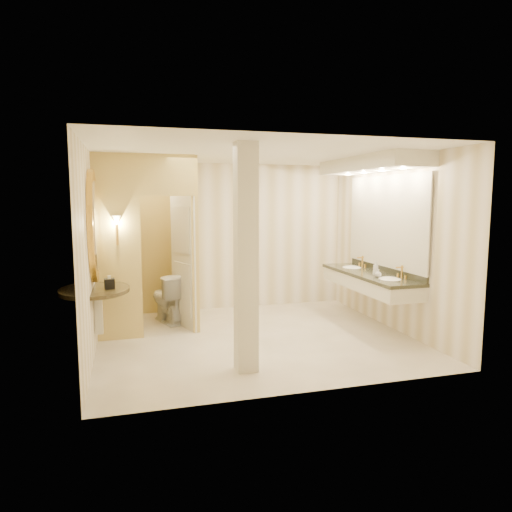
# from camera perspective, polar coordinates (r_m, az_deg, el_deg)

# --- Properties ---
(floor) EXTENTS (4.50, 4.50, 0.00)m
(floor) POSITION_cam_1_polar(r_m,az_deg,el_deg) (6.89, -0.06, -10.20)
(floor) COLOR white
(floor) RESTS_ON ground
(ceiling) EXTENTS (4.50, 4.50, 0.00)m
(ceiling) POSITION_cam_1_polar(r_m,az_deg,el_deg) (6.61, -0.07, 12.76)
(ceiling) COLOR silver
(ceiling) RESTS_ON wall_back
(wall_back) EXTENTS (4.50, 0.02, 2.70)m
(wall_back) POSITION_cam_1_polar(r_m,az_deg,el_deg) (8.55, -3.68, 2.40)
(wall_back) COLOR white
(wall_back) RESTS_ON floor
(wall_front) EXTENTS (4.50, 0.02, 2.70)m
(wall_front) POSITION_cam_1_polar(r_m,az_deg,el_deg) (4.73, 6.47, -1.44)
(wall_front) COLOR white
(wall_front) RESTS_ON floor
(wall_left) EXTENTS (0.02, 4.00, 2.70)m
(wall_left) POSITION_cam_1_polar(r_m,az_deg,el_deg) (6.39, -19.89, 0.40)
(wall_left) COLOR white
(wall_left) RESTS_ON floor
(wall_right) EXTENTS (0.02, 4.00, 2.70)m
(wall_right) POSITION_cam_1_polar(r_m,az_deg,el_deg) (7.53, 16.66, 1.48)
(wall_right) COLOR white
(wall_right) RESTS_ON floor
(toilet_closet) EXTENTS (1.50, 1.55, 2.70)m
(toilet_closet) POSITION_cam_1_polar(r_m,az_deg,el_deg) (7.36, -10.56, 1.81)
(toilet_closet) COLOR #DAC572
(toilet_closet) RESTS_ON floor
(wall_sconce) EXTENTS (0.14, 0.14, 0.42)m
(wall_sconce) POSITION_cam_1_polar(r_m,az_deg,el_deg) (6.77, -17.02, 4.11)
(wall_sconce) COLOR gold
(wall_sconce) RESTS_ON toilet_closet
(vanity) EXTENTS (0.75, 2.41, 2.09)m
(vanity) POSITION_cam_1_polar(r_m,az_deg,el_deg) (7.50, 14.35, 3.67)
(vanity) COLOR beige
(vanity) RESTS_ON floor
(console_shelf) EXTENTS (1.14, 1.14, 2.02)m
(console_shelf) POSITION_cam_1_polar(r_m,az_deg,el_deg) (6.37, -19.57, 0.41)
(console_shelf) COLOR black
(console_shelf) RESTS_ON floor
(pillar) EXTENTS (0.25, 0.25, 2.70)m
(pillar) POSITION_cam_1_polar(r_m,az_deg,el_deg) (5.35, -1.27, -0.40)
(pillar) COLOR beige
(pillar) RESTS_ON floor
(tissue_box) EXTENTS (0.14, 0.14, 0.13)m
(tissue_box) POSITION_cam_1_polar(r_m,az_deg,el_deg) (6.34, -17.85, -3.31)
(tissue_box) COLOR black
(tissue_box) RESTS_ON console_shelf
(toilet) EXTENTS (0.70, 0.93, 0.84)m
(toilet) POSITION_cam_1_polar(r_m,az_deg,el_deg) (7.79, -10.88, -5.11)
(toilet) COLOR white
(toilet) RESTS_ON floor
(soap_bottle_a) EXTENTS (0.07, 0.07, 0.14)m
(soap_bottle_a) POSITION_cam_1_polar(r_m,az_deg,el_deg) (7.38, 14.75, -1.74)
(soap_bottle_a) COLOR beige
(soap_bottle_a) RESTS_ON vanity
(soap_bottle_b) EXTENTS (0.11, 0.11, 0.12)m
(soap_bottle_b) POSITION_cam_1_polar(r_m,az_deg,el_deg) (7.15, 15.03, -2.09)
(soap_bottle_b) COLOR silver
(soap_bottle_b) RESTS_ON vanity
(soap_bottle_c) EXTENTS (0.11, 0.11, 0.22)m
(soap_bottle_c) POSITION_cam_1_polar(r_m,az_deg,el_deg) (7.33, 14.73, -1.46)
(soap_bottle_c) COLOR #C6B28C
(soap_bottle_c) RESTS_ON vanity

